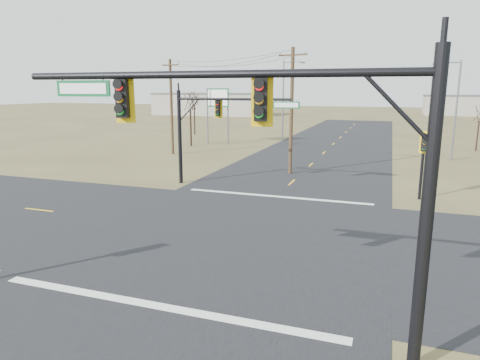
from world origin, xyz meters
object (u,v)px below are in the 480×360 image
Objects in this scene: streetlight_c at (285,96)px; bare_tree_a at (190,101)px; bare_tree_c at (480,114)px; utility_pole_near at (291,110)px; mast_arm_far at (219,117)px; bare_tree_b at (194,98)px; pedestal_signal_ne at (424,150)px; highway_sign at (217,105)px; streetlight_a at (454,105)px; utility_pole_far at (171,106)px; mast_arm_near at (278,137)px.

bare_tree_a is at bearing -160.44° from streetlight_c.
utility_pole_near is at bearing -130.23° from bare_tree_c.
mast_arm_far is 1.28× the size of bare_tree_b.
pedestal_signal_ne is 31.63m from highway_sign.
utility_pole_near is at bearing -51.11° from bare_tree_b.
utility_pole_near is at bearing -40.97° from bare_tree_a.
streetlight_a reaches higher than bare_tree_c.
utility_pole_near reaches higher than bare_tree_a.
streetlight_c is at bearing 61.90° from utility_pole_far.
bare_tree_b is (-30.02, 31.04, 2.35)m from pedestal_signal_ne.
streetlight_c is at bearing 58.23° from highway_sign.
utility_pole_near reaches higher than utility_pole_far.
mast_arm_near is 1.63× the size of bare_tree_a.
mast_arm_near is 19.37m from mast_arm_far.
bare_tree_c is (32.03, 6.52, -1.29)m from bare_tree_a.
streetlight_a is at bearing 41.88° from utility_pole_near.
utility_pole_near is 21.02m from highway_sign.
utility_pole_far reaches higher than bare_tree_c.
streetlight_c reaches higher than bare_tree_a.
mast_arm_near is 1.14× the size of utility_pole_far.
bare_tree_b is 37.69m from bare_tree_c.
bare_tree_a is (-15.28, 13.28, 0.28)m from utility_pole_near.
bare_tree_a is at bearing -168.50° from bare_tree_c.
highway_sign is at bearing 99.18° from mast_arm_far.
highway_sign is at bearing -50.29° from bare_tree_b.
mast_arm_near is 23.93m from utility_pole_near.
mast_arm_near is 43.74m from highway_sign.
utility_pole_far is at bearing -71.51° from bare_tree_b.
utility_pole_far is 1.42× the size of bare_tree_a.
bare_tree_b is (-25.35, 48.84, -0.10)m from mast_arm_near.
highway_sign is at bearing 83.63° from utility_pole_far.
utility_pole_near is 25.94m from bare_tree_c.
bare_tree_b is at bearing 104.70° from mast_arm_near.
streetlight_c reaches higher than bare_tree_c.
bare_tree_a is 32.71m from bare_tree_c.
streetlight_c is at bearing 104.75° from utility_pole_near.
mast_arm_near reaches higher than pedestal_signal_ne.
pedestal_signal_ne is 17.85m from streetlight_a.
bare_tree_c is (20.48, 25.87, -0.71)m from mast_arm_far.
mast_arm_near is at bearing -57.55° from utility_pole_far.
streetlight_a is 1.37× the size of bare_tree_a.
streetlight_c is 22.76m from bare_tree_c.
utility_pole_far reaches higher than bare_tree_b.
streetlight_c reaches higher than mast_arm_far.
mast_arm_far is 1.29× the size of bare_tree_a.
bare_tree_a is (-24.80, 18.89, 2.29)m from pedestal_signal_ne.
streetlight_c reaches higher than bare_tree_b.
streetlight_a is at bearing 33.31° from mast_arm_far.
streetlight_a is 1.37× the size of bare_tree_b.
mast_arm_far is 2.05× the size of pedestal_signal_ne.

